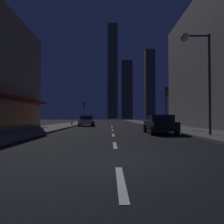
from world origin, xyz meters
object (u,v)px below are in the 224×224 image
Objects in this scene: traffic_light_near_right at (166,98)px; fire_hydrant_far_left at (72,123)px; car_parked_far at (87,121)px; traffic_light_far_left at (84,108)px; car_parked_near at (160,124)px; street_lamp_right at (197,59)px.

fire_hydrant_far_left is at bearing 140.12° from traffic_light_near_right.
car_parked_far is 1.01× the size of traffic_light_far_left.
car_parked_far is (-7.20, 13.61, 0.00)m from car_parked_near.
car_parked_near is at bearing -70.35° from traffic_light_far_left.
car_parked_far is at bearing 117.88° from car_parked_near.
traffic_light_near_right is at bearing -39.88° from fire_hydrant_far_left.
car_parked_far is at bearing -80.91° from traffic_light_far_left.
car_parked_near is 15.39m from car_parked_far.
fire_hydrant_far_left is at bearing -92.09° from traffic_light_far_left.
traffic_light_near_right is (9.10, -8.59, 2.45)m from car_parked_far.
street_lamp_right reaches higher than car_parked_far.
car_parked_far is 12.75m from traffic_light_near_right.
traffic_light_near_right is at bearing 89.10° from street_lamp_right.
traffic_light_near_right is (11.40, -9.53, 2.74)m from fire_hydrant_far_left.
traffic_light_far_left is (-11.00, 20.47, 0.00)m from traffic_light_near_right.
street_lamp_right reaches higher than traffic_light_near_right.
traffic_light_near_right reaches higher than car_parked_far.
car_parked_far is at bearing 118.91° from street_lamp_right.
car_parked_far is 12.28m from traffic_light_far_left.
car_parked_near is 17.37m from fire_hydrant_far_left.
traffic_light_far_left is at bearing 111.14° from street_lamp_right.
car_parked_near is 6.48× the size of fire_hydrant_far_left.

